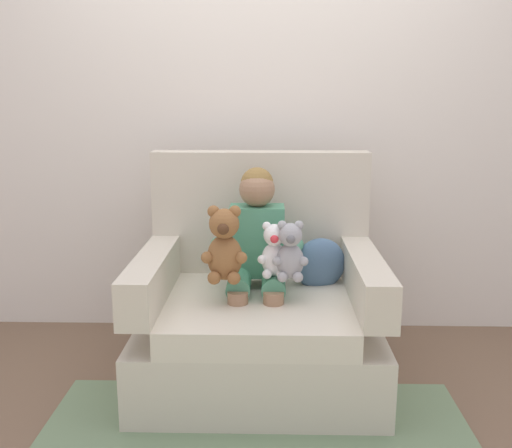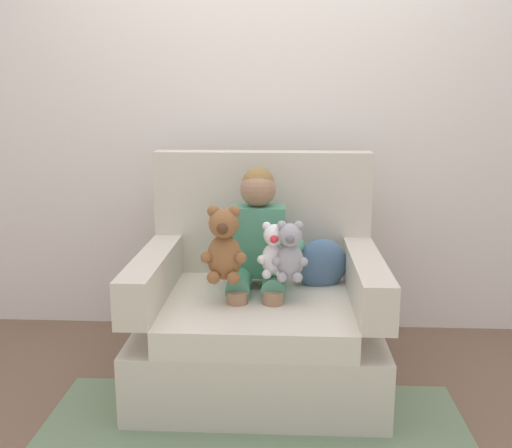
% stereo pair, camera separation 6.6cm
% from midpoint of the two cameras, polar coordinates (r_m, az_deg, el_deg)
% --- Properties ---
extents(ground_plane, '(8.00, 8.00, 0.00)m').
position_cam_midpoint_polar(ground_plane, '(2.91, -0.41, -15.12)').
color(ground_plane, brown).
extents(back_wall, '(6.00, 0.10, 2.60)m').
position_cam_midpoint_polar(back_wall, '(3.35, -0.02, 11.62)').
color(back_wall, silver).
rests_on(back_wall, ground).
extents(armchair, '(1.11, 0.94, 1.07)m').
position_cam_midpoint_polar(armchair, '(2.83, -0.38, -8.73)').
color(armchair, beige).
rests_on(armchair, ground).
extents(seated_child, '(0.45, 0.39, 0.82)m').
position_cam_midpoint_polar(seated_child, '(2.75, -0.62, -2.25)').
color(seated_child, '#4C9370').
rests_on(seated_child, armchair).
extents(plush_grey, '(0.16, 0.13, 0.27)m').
position_cam_midpoint_polar(plush_grey, '(2.57, 2.64, -2.79)').
color(plush_grey, '#9E9EA3').
rests_on(plush_grey, armchair).
extents(plush_white, '(0.15, 0.12, 0.25)m').
position_cam_midpoint_polar(plush_white, '(2.62, 1.08, -2.68)').
color(plush_white, white).
rests_on(plush_white, armchair).
extents(plush_brown, '(0.20, 0.16, 0.34)m').
position_cam_midpoint_polar(plush_brown, '(2.55, -3.84, -2.18)').
color(plush_brown, brown).
rests_on(plush_brown, armchair).
extents(throw_pillow, '(0.28, 0.18, 0.26)m').
position_cam_midpoint_polar(throw_pillow, '(2.88, 5.61, -3.92)').
color(throw_pillow, slate).
rests_on(throw_pillow, armchair).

